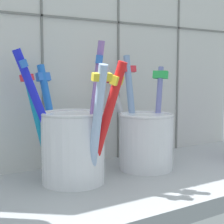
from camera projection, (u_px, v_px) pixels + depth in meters
The scene contains 4 objects.
counter_slab at pixel (124, 188), 46.24cm from camera, with size 64.00×22.00×2.00cm, color #9EA3A8.
tile_wall_back at pixel (79, 28), 53.86cm from camera, with size 64.00×2.20×45.00cm.
toothbrush_cup_left at pixel (73, 142), 44.71cm from camera, with size 11.09×13.64×17.67cm.
toothbrush_cup_right at pixel (145, 138), 51.42cm from camera, with size 9.01×11.13×16.43cm.
Camera 1 is at (-25.74, -36.79, 15.85)cm, focal length 57.48 mm.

